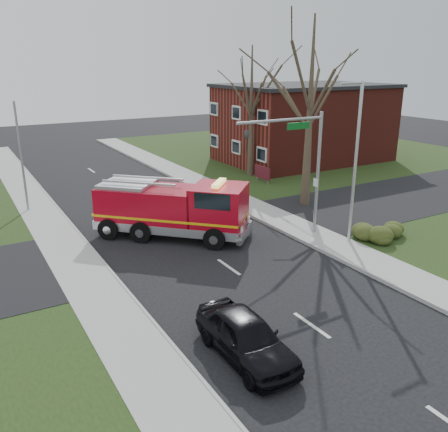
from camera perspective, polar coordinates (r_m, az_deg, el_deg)
ground at (r=22.58m, az=0.58°, el=-6.18°), size 120.00×120.00×0.00m
sidewalk_right at (r=26.03m, az=12.42°, el=-3.05°), size 2.40×80.00×0.15m
sidewalk_left at (r=20.41m, az=-14.77°, el=-9.40°), size 2.40×80.00×0.15m
brick_building at (r=46.65m, az=9.58°, el=10.99°), size 15.40×10.40×7.25m
health_center_sign at (r=37.73m, az=4.63°, el=5.22°), size 0.12×2.00×1.40m
hedge_corner at (r=27.12m, az=18.30°, el=-1.56°), size 2.80×2.00×0.90m
bare_tree_near at (r=31.06m, az=10.40°, el=14.40°), size 6.00×6.00×12.00m
bare_tree_far at (r=39.22m, az=3.32°, el=14.03°), size 5.25×5.25×10.50m
traffic_signal_mast at (r=25.22m, az=9.15°, el=7.43°), size 5.29×0.18×6.80m
streetlight_pole at (r=25.09m, az=15.48°, el=6.59°), size 1.48×0.16×8.40m
utility_pole_far at (r=32.41m, az=-23.19°, el=6.39°), size 0.14×0.14×7.00m
fire_engine at (r=26.13m, az=-6.05°, el=0.66°), size 7.78×7.69×3.29m
parked_car_maroon at (r=15.94m, az=2.66°, el=-14.31°), size 1.80×4.46×1.52m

